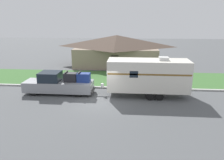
{
  "coord_description": "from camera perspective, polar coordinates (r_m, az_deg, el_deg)",
  "views": [
    {
      "loc": [
        2.28,
        -16.88,
        6.72
      ],
      "look_at": [
        0.68,
        1.82,
        1.4
      ],
      "focal_mm": 35.0,
      "sensor_mm": 36.0,
      "label": 1
    }
  ],
  "objects": [
    {
      "name": "ground_plane",
      "position": [
        18.31,
        -2.63,
        -5.72
      ],
      "size": [
        120.0,
        120.0,
        0.0
      ],
      "primitive_type": "plane",
      "color": "#515456"
    },
    {
      "name": "curb_strip",
      "position": [
        21.8,
        -1.36,
        -1.94
      ],
      "size": [
        80.0,
        0.3,
        0.14
      ],
      "color": "#ADADA8",
      "rests_on": "ground_plane"
    },
    {
      "name": "lawn_strip",
      "position": [
        25.29,
        -0.47,
        0.46
      ],
      "size": [
        80.0,
        7.0,
        0.03
      ],
      "color": "#3D6B33",
      "rests_on": "ground_plane"
    },
    {
      "name": "house_across_street",
      "position": [
        32.65,
        1.21,
        7.97
      ],
      "size": [
        12.5,
        8.5,
        4.36
      ],
      "color": "gray",
      "rests_on": "ground_plane"
    },
    {
      "name": "pickup_truck",
      "position": [
        20.62,
        -13.65,
        -0.97
      ],
      "size": [
        6.37,
        1.93,
        2.09
      ],
      "color": "black",
      "rests_on": "ground_plane"
    },
    {
      "name": "travel_trailer",
      "position": [
        19.37,
        9.41,
        1.24
      ],
      "size": [
        8.23,
        2.37,
        3.55
      ],
      "color": "black",
      "rests_on": "ground_plane"
    },
    {
      "name": "mailbox",
      "position": [
        22.4,
        8.42,
        0.76
      ],
      "size": [
        0.48,
        0.2,
        1.25
      ],
      "color": "brown",
      "rests_on": "ground_plane"
    }
  ]
}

